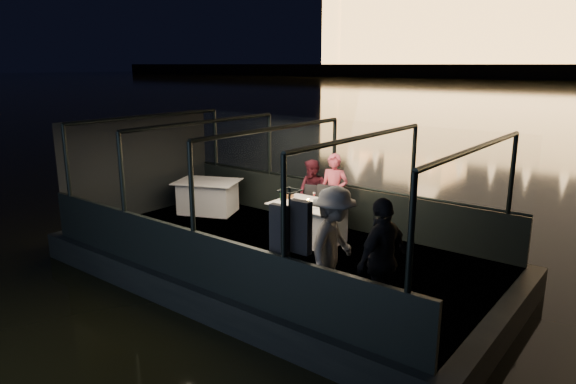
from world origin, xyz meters
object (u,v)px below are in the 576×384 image
Objects in this scene: dining_table_aft at (208,197)px; passenger_stripe at (333,248)px; dining_table_central at (310,222)px; person_man_maroon at (312,192)px; coat_stand at (289,250)px; wine_bottle at (281,193)px; person_woman_coral at (334,197)px; passenger_dark at (382,260)px; chair_port_right at (322,214)px; chair_port_left at (309,210)px.

dining_table_aft is 0.82× the size of passenger_stripe.
person_man_maroon is at bearing 122.46° from dining_table_central.
dining_table_central is 2.80m from passenger_stripe.
passenger_stripe is at bearing 54.66° from coat_stand.
person_man_maroon is (2.55, 0.66, 0.36)m from dining_table_aft.
person_man_maroon is at bearing 85.72° from wine_bottle.
person_woman_coral is at bearing 113.26° from coat_stand.
passenger_stripe is 3.11m from wine_bottle.
passenger_dark reaches higher than person_woman_coral.
wine_bottle reaches higher than chair_port_right.
chair_port_left is 0.57× the size of person_woman_coral.
coat_stand is at bearing -55.45° from passenger_dark.
coat_stand reaches higher than person_woman_coral.
chair_port_left is (-0.39, 0.52, 0.06)m from dining_table_central.
chair_port_right is at bearing -23.60° from person_man_maroon.
dining_table_central reaches higher than dining_table_aft.
dining_table_central is 0.84× the size of passenger_dark.
dining_table_aft is at bearing -152.80° from person_man_maroon.
person_man_maroon is 0.82× the size of passenger_stripe.
passenger_stripe reaches higher than person_woman_coral.
coat_stand reaches higher than person_man_maroon.
dining_table_central is 3.01m from coat_stand.
chair_port_left is 0.53× the size of passenger_stripe.
wine_bottle reaches higher than dining_table_aft.
dining_table_central is 4.83× the size of wine_bottle.
chair_port_right is at bearing -25.95° from chair_port_left.
passenger_dark reaches higher than person_man_maroon.
dining_table_central is 1.00× the size of person_man_maroon.
passenger_dark is at bearing -37.20° from dining_table_central.
passenger_dark reaches higher than chair_port_left.
person_man_maroon is at bearing 14.50° from dining_table_aft.
coat_stand is 3.95m from person_man_maroon.
chair_port_right is at bearing 44.86° from wine_bottle.
person_woman_coral reaches higher than chair_port_left.
chair_port_right is 0.95m from wine_bottle.
coat_stand is at bearing -46.62° from person_man_maroon.
person_man_maroon reaches higher than chair_port_left.
chair_port_left is 0.65× the size of person_man_maroon.
passenger_dark reaches higher than chair_port_right.
wine_bottle reaches higher than dining_table_central.
coat_stand reaches higher than chair_port_right.
passenger_dark is at bearing -29.94° from wine_bottle.
chair_port_left reaches higher than dining_table_aft.
person_woman_coral is at bearing 18.35° from chair_port_left.
chair_port_right is (3.07, 0.28, 0.06)m from dining_table_aft.
passenger_dark is at bearing -98.37° from passenger_stripe.
coat_stand reaches higher than passenger_dark.
chair_port_left is at bearing -159.64° from person_woman_coral.
passenger_stripe reaches higher than wine_bottle.
dining_table_central is at bearing -44.84° from person_man_maroon.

